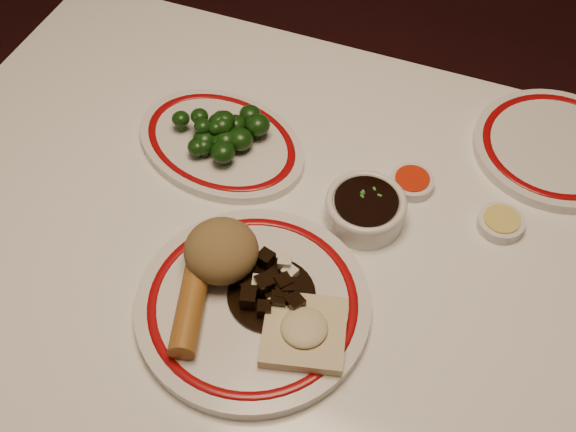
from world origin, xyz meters
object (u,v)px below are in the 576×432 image
at_px(fried_wonton, 304,331).
at_px(stirfry_heap, 271,289).
at_px(dining_table, 291,295).
at_px(broccoli_plate, 221,143).
at_px(spring_roll, 190,309).
at_px(main_plate, 253,305).
at_px(broccoli_pile, 222,131).
at_px(rice_mound, 221,251).
at_px(soy_bowl, 365,210).

relative_size(fried_wonton, stirfry_heap, 1.08).
height_order(dining_table, fried_wonton, fried_wonton).
bearing_deg(dining_table, fried_wonton, -61.22).
bearing_deg(broccoli_plate, spring_roll, -71.81).
relative_size(main_plate, stirfry_heap, 3.06).
bearing_deg(dining_table, spring_roll, -119.85).
relative_size(spring_roll, broccoli_plate, 0.39).
relative_size(broccoli_plate, broccoli_pile, 2.17).
bearing_deg(broccoli_plate, main_plate, -57.03).
distance_m(fried_wonton, stirfry_heap, 0.07).
distance_m(rice_mound, fried_wonton, 0.15).
bearing_deg(soy_bowl, dining_table, -124.96).
distance_m(main_plate, rice_mound, 0.08).
bearing_deg(spring_roll, rice_mound, 69.69).
xyz_separation_m(dining_table, spring_roll, (-0.08, -0.14, 0.13)).
distance_m(main_plate, soy_bowl, 0.21).
bearing_deg(stirfry_heap, rice_mound, 167.57).
relative_size(dining_table, stirfry_heap, 10.70).
relative_size(rice_mound, spring_roll, 0.78).
bearing_deg(stirfry_heap, spring_roll, -140.42).
xyz_separation_m(stirfry_heap, broccoli_pile, (-0.17, 0.22, 0.01)).
bearing_deg(dining_table, stirfry_heap, -89.15).
bearing_deg(main_plate, stirfry_heap, 47.63).
bearing_deg(rice_mound, fried_wonton, -22.66).
bearing_deg(broccoli_plate, fried_wonton, -48.35).
bearing_deg(rice_mound, dining_table, 36.69).
distance_m(dining_table, fried_wonton, 0.17).
relative_size(spring_roll, fried_wonton, 1.01).
bearing_deg(broccoli_plate, soy_bowl, -12.14).
height_order(main_plate, soy_bowl, soy_bowl).
bearing_deg(stirfry_heap, broccoli_pile, 127.26).
bearing_deg(spring_roll, broccoli_pile, 90.57).
height_order(fried_wonton, soy_bowl, fried_wonton).
relative_size(main_plate, soy_bowl, 3.13).
xyz_separation_m(dining_table, main_plate, (-0.02, -0.09, 0.10)).
bearing_deg(rice_mound, stirfry_heap, -12.43).
relative_size(broccoli_pile, soy_bowl, 1.33).
xyz_separation_m(fried_wonton, broccoli_pile, (-0.23, 0.26, 0.01)).
xyz_separation_m(main_plate, fried_wonton, (0.08, -0.02, 0.02)).
relative_size(dining_table, broccoli_pile, 8.24).
bearing_deg(broccoli_plate, rice_mound, -64.19).
xyz_separation_m(rice_mound, broccoli_pile, (-0.09, 0.21, -0.01)).
xyz_separation_m(dining_table, stirfry_heap, (0.00, -0.07, 0.12)).
relative_size(main_plate, spring_roll, 2.80).
bearing_deg(main_plate, rice_mound, 148.33).
height_order(dining_table, main_plate, main_plate).
distance_m(fried_wonton, broccoli_plate, 0.35).
bearing_deg(fried_wonton, broccoli_pile, 131.15).
bearing_deg(broccoli_pile, fried_wonton, -48.85).
xyz_separation_m(main_plate, rice_mound, (-0.06, 0.04, 0.04)).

